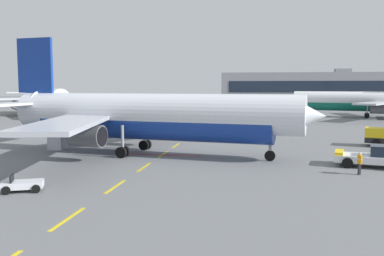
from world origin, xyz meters
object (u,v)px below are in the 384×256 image
Objects in this scene: pushback_tug at (374,157)px; ground_crew_worker at (360,162)px; uld_cargo_container at (57,142)px; airliner_mid_left at (361,101)px; airliner_far_center at (44,98)px; airliner_foreground at (147,116)px.

pushback_tug is 4.07m from ground_crew_worker.
pushback_tug reaches higher than uld_cargo_container.
airliner_mid_left is 71.86m from airliner_far_center.
airliner_foreground is 19.53× the size of ground_crew_worker.
pushback_tug is 3.62× the size of ground_crew_worker.
uld_cargo_container is at bearing 171.44° from pushback_tug.
pushback_tug is at bearing -41.27° from airliner_far_center.
airliner_far_center is at bearing 138.73° from pushback_tug.
airliner_foreground is 1.09× the size of airliner_far_center.
ground_crew_worker reaches higher than uld_cargo_container.
airliner_foreground is 62.60m from airliner_far_center.
uld_cargo_container is (27.96, -47.70, -3.30)m from airliner_far_center.
pushback_tug is 32.20m from uld_cargo_container.
airliner_far_center is (-38.63, 49.26, 0.15)m from airliner_foreground.
uld_cargo_container is (-29.87, 8.35, -0.22)m from ground_crew_worker.
airliner_far_center is at bearing 135.90° from ground_crew_worker.
pushback_tug is 60.71m from airliner_mid_left.
airliner_foreground is at bearing -8.30° from uld_cargo_container.
airliner_far_center reaches higher than airliner_mid_left.
airliner_mid_left is (32.88, 56.27, -0.30)m from airliner_foreground.
ground_crew_worker is at bearing -119.10° from pushback_tug.
airliner_mid_left reaches higher than pushback_tug.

